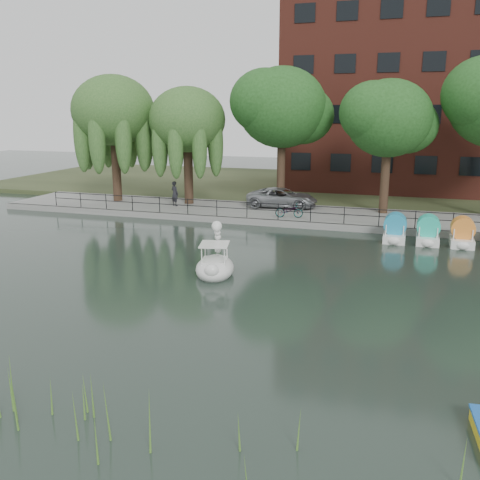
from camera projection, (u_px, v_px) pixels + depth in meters
The scene contains 16 objects.
ground_plane at pixel (196, 295), 20.61m from camera, with size 120.00×120.00×0.00m, color #304038.
promenade at pixel (288, 215), 35.37m from camera, with size 40.00×6.00×0.40m, color gray.
kerb at pixel (277, 223), 32.64m from camera, with size 40.00×0.25×0.40m, color gray.
land_strip at pixel (322, 187), 48.32m from camera, with size 60.00×22.00×0.36m, color #47512D.
railing at pixel (278, 208), 32.60m from camera, with size 32.00×0.05×1.00m.
apartment_building at pixel (411, 80), 44.04m from camera, with size 20.00×10.07×18.00m.
willow_left at pixel (113, 111), 38.08m from camera, with size 5.88×5.88×9.01m.
willow_mid at pixel (187, 120), 37.07m from camera, with size 5.32×5.32×8.15m.
broadleaf_center at pixel (282, 108), 35.88m from camera, with size 6.00×6.00×9.25m.
broadleaf_right at pixel (389, 119), 33.51m from camera, with size 5.40×5.40×8.32m.
minivan at pixel (282, 196), 36.67m from camera, with size 5.52×2.54×1.54m, color gray.
bicycle at pixel (289, 210), 33.27m from camera, with size 1.72×0.60×1.00m, color gray.
pedestrian at pixel (175, 192), 37.22m from camera, with size 0.71×0.48×1.98m, color black.
swan_boat at pixel (215, 264), 23.08m from camera, with size 2.20×2.91×2.21m.
pedal_boat_row at pixel (462, 235), 27.91m from camera, with size 7.95×1.70×1.40m.
reed_bank at pixel (111, 425), 11.09m from camera, with size 24.00×2.40×1.20m.
Camera 1 is at (7.55, -18.07, 6.98)m, focal length 40.00 mm.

